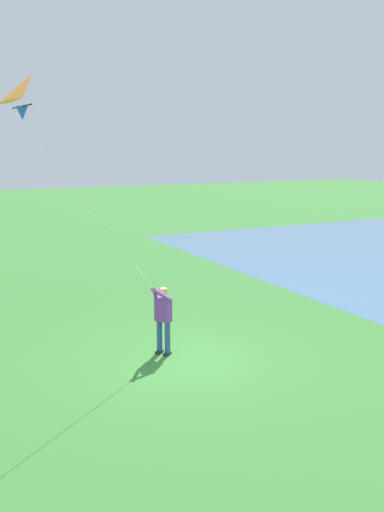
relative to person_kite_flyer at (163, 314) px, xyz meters
The scene contains 3 objects.
ground_plane 1.24m from the person_kite_flyer, 116.54° to the left, with size 120.00×120.00×0.00m, color #33702D.
person_kite_flyer is the anchor object (origin of this frame).
flying_kite 6.29m from the person_kite_flyer, 33.70° to the left, with size 3.34×2.64×4.52m.
Camera 1 is at (5.54, 11.27, 5.09)m, focal length 38.11 mm.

